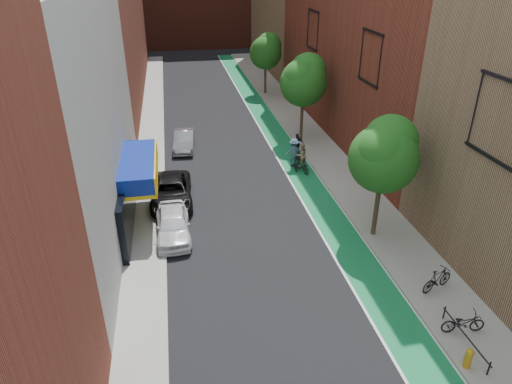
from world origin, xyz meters
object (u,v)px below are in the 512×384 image
cyclist_lane_far (294,155)px  fire_hydrant (469,358)px  parked_car_white (173,224)px  cyclist_lane_near (302,160)px  parked_car_silver (184,140)px  parked_car_black (171,192)px  cyclist_lane_mid (297,150)px

cyclist_lane_far → fire_hydrant: (1.60, -17.75, -0.42)m
parked_car_white → cyclist_lane_near: cyclist_lane_near is taller
cyclist_lane_near → fire_hydrant: 17.27m
parked_car_white → parked_car_silver: size_ratio=1.03×
parked_car_white → fire_hydrant: parked_car_white is taller
parked_car_silver → fire_hydrant: size_ratio=5.06×
parked_car_silver → cyclist_lane_far: 8.77m
parked_car_black → fire_hydrant: bearing=-54.1°
parked_car_white → cyclist_lane_mid: cyclist_lane_mid is taller
cyclist_lane_near → cyclist_lane_far: bearing=-65.9°
parked_car_white → cyclist_lane_near: 10.93m
parked_car_white → cyclist_lane_mid: 12.39m
parked_car_black → cyclist_lane_mid: (8.94, 4.86, 0.04)m
parked_car_white → parked_car_black: size_ratio=0.83×
cyclist_lane_mid → fire_hydrant: cyclist_lane_mid is taller
cyclist_lane_near → fire_hydrant: (1.19, -17.23, -0.23)m
parked_car_white → parked_car_black: 3.73m
cyclist_lane_mid → fire_hydrant: (0.96, -19.21, -0.16)m
parked_car_silver → cyclist_lane_far: size_ratio=1.91×
parked_car_white → cyclist_lane_near: (8.71, 6.61, 0.08)m
fire_hydrant → parked_car_black: bearing=124.6°
cyclist_lane_mid → cyclist_lane_far: bearing=61.9°
cyclist_lane_far → fire_hydrant: 17.83m
parked_car_silver → cyclist_lane_far: cyclist_lane_far is taller
cyclist_lane_far → fire_hydrant: bearing=94.1°
cyclist_lane_near → cyclist_lane_far: (-0.41, 0.52, 0.19)m
cyclist_lane_mid → fire_hydrant: bearing=88.4°
parked_car_black → cyclist_lane_near: 9.17m
fire_hydrant → parked_car_white: bearing=133.0°
parked_car_silver → cyclist_lane_mid: cyclist_lane_mid is taller
parked_car_white → parked_car_silver: 12.22m
parked_car_silver → cyclist_lane_near: (7.58, -5.56, 0.13)m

